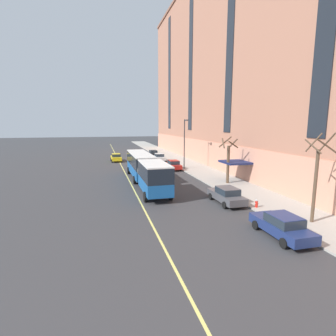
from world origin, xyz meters
TOP-DOWN VIEW (x-y plane):
  - ground_plane at (0.00, 0.00)m, footprint 260.00×260.00m
  - sidewalk at (9.70, 3.00)m, footprint 5.51×160.00m
  - apartment_facade at (18.44, 0.00)m, footprint 15.20×110.00m
  - city_bus at (-0.41, 4.46)m, footprint 2.86×17.87m
  - parked_car_red_0 at (5.75, 13.48)m, footprint 1.96×4.42m
  - parked_car_black_1 at (5.76, 30.33)m, footprint 2.03×4.29m
  - parked_car_darkgray_2 at (5.66, -5.40)m, footprint 2.06×4.75m
  - parked_car_navy_4 at (5.72, -13.10)m, footprint 2.03×4.75m
  - parked_car_white_5 at (5.65, 23.74)m, footprint 2.06×4.27m
  - taxi_cab at (-2.68, 25.55)m, footprint 2.11×4.52m
  - street_tree_near_corner at (9.48, -11.68)m, footprint 1.68×1.67m
  - street_tree_mid_block at (9.48, 1.88)m, footprint 1.92×1.98m
  - street_lamp at (7.55, 13.12)m, footprint 0.36×1.48m
  - fire_hydrant at (7.45, -7.56)m, footprint 0.42×0.24m
  - lane_centerline at (-2.11, 3.00)m, footprint 0.16×140.00m

SIDE VIEW (x-z plane):
  - ground_plane at x=0.00m, z-range 0.00..0.00m
  - lane_centerline at x=-2.11m, z-range 0.00..0.01m
  - sidewalk at x=9.70m, z-range 0.00..0.15m
  - fire_hydrant at x=7.45m, z-range 0.13..0.85m
  - parked_car_white_5 at x=5.65m, z-range 0.00..1.56m
  - parked_car_red_0 at x=5.75m, z-range 0.00..1.56m
  - parked_car_black_1 at x=5.76m, z-range 0.00..1.56m
  - taxi_cab at x=-2.68m, z-range 0.00..1.56m
  - parked_car_darkgray_2 at x=5.66m, z-range 0.00..1.56m
  - parked_car_navy_4 at x=5.72m, z-range 0.01..1.57m
  - city_bus at x=-0.41m, z-range 0.29..3.76m
  - street_tree_mid_block at x=9.48m, z-range 0.23..5.93m
  - street_tree_near_corner at x=9.48m, z-range 0.19..6.82m
  - street_lamp at x=7.55m, z-range 0.96..8.89m
  - apartment_facade at x=18.44m, z-range -0.02..36.17m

